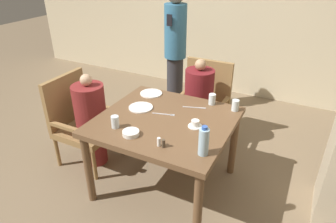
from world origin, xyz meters
name	(u,v)px	position (x,y,z in m)	size (l,w,h in m)	color
ground_plane	(166,184)	(0.00, 0.00, 0.00)	(16.00, 16.00, 0.00)	#7A664C
wall_back	(245,3)	(0.00, 2.52, 1.40)	(8.00, 0.06, 2.80)	beige
dining_table	(165,128)	(0.00, 0.00, 0.66)	(1.16, 1.09, 0.75)	brown
chair_left_side	(80,119)	(-1.01, 0.00, 0.49)	(0.56, 0.56, 0.95)	olive
diner_in_left_chair	(91,120)	(-0.86, 0.00, 0.52)	(0.32, 0.32, 1.02)	maroon
chair_far_side	(203,102)	(0.00, 0.98, 0.49)	(0.56, 0.56, 0.95)	olive
diner_in_far_chair	(198,103)	(0.00, 0.82, 0.54)	(0.32, 0.32, 1.06)	maroon
standing_host	(175,49)	(-0.61, 1.48, 0.92)	(0.29, 0.33, 1.71)	#2D2D33
plate_main_left	(141,107)	(-0.30, 0.08, 0.76)	(0.23, 0.23, 0.01)	white
plate_main_right	(151,93)	(-0.37, 0.40, 0.76)	(0.23, 0.23, 0.01)	white
teacup_with_saucer	(195,124)	(0.28, 0.00, 0.77)	(0.12, 0.12, 0.06)	white
bowl_small	(131,133)	(-0.13, -0.35, 0.77)	(0.14, 0.14, 0.04)	white
water_bottle	(204,141)	(0.48, -0.33, 0.86)	(0.08, 0.08, 0.23)	#A3C6DB
glass_tall_near	(212,99)	(0.27, 0.46, 0.80)	(0.07, 0.07, 0.11)	silver
glass_tall_mid	(235,105)	(0.50, 0.44, 0.80)	(0.07, 0.07, 0.11)	silver
glass_tall_far	(115,122)	(-0.31, -0.31, 0.80)	(0.07, 0.07, 0.11)	silver
salt_shaker	(159,142)	(0.15, -0.39, 0.79)	(0.03, 0.03, 0.07)	white
pepper_shaker	(163,143)	(0.18, -0.39, 0.78)	(0.03, 0.03, 0.07)	#4C3D2D
fork_beside_plate	(166,114)	(-0.03, 0.08, 0.75)	(0.20, 0.07, 0.00)	silver
knife_beside_plate	(196,108)	(0.16, 0.32, 0.75)	(0.21, 0.08, 0.00)	silver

